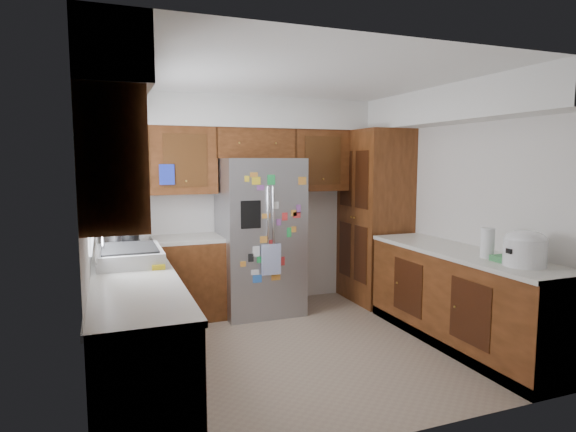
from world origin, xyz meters
The scene contains 12 objects.
floor centered at (0.00, 0.00, 0.00)m, with size 3.60×3.60×0.00m, color gray.
room_shell centered at (-0.11, 0.36, 1.82)m, with size 3.64×3.24×2.52m.
left_counter_run centered at (-1.36, 0.03, 0.43)m, with size 1.36×3.20×0.92m.
right_counter_run centered at (1.50, -0.47, 0.42)m, with size 0.63×2.25×0.92m.
pantry centered at (1.50, 1.15, 1.07)m, with size 0.60×0.90×2.15m, color #46230D.
fridge centered at (0.00, 1.20, 0.90)m, with size 0.90×0.79×1.80m.
bridge_cabinet centered at (0.00, 1.43, 1.98)m, with size 0.96×0.34×0.35m, color #46230D.
fridge_top_items centered at (-0.03, 1.41, 2.27)m, with size 0.69×0.29×0.25m.
sink_assembly centered at (-1.50, 0.10, 0.99)m, with size 0.52×0.73×0.37m.
left_counter_clutter centered at (-1.46, 0.83, 1.05)m, with size 0.41×0.82×0.38m.
rice_cooker centered at (1.50, -1.18, 1.07)m, with size 0.34×0.33×0.29m.
paper_towel centered at (1.46, -0.81, 1.05)m, with size 0.12×0.12×0.26m, color white.
Camera 1 is at (-1.68, -4.08, 1.77)m, focal length 30.00 mm.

